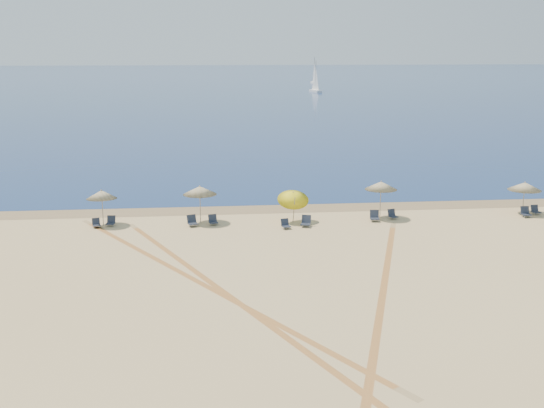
{
  "coord_description": "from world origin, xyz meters",
  "views": [
    {
      "loc": [
        -4.13,
        -21.63,
        11.39
      ],
      "look_at": [
        0.0,
        20.0,
        1.3
      ],
      "focal_mm": 42.89,
      "sensor_mm": 36.0,
      "label": 1
    }
  ],
  "objects_px": {
    "chair_6": "(286,224)",
    "sailboat_1": "(314,76)",
    "umbrella_5": "(525,186)",
    "chair_9": "(392,215)",
    "chair_2": "(96,223)",
    "umbrella_1": "(102,195)",
    "chair_7": "(306,222)",
    "umbrella_2": "(200,190)",
    "umbrella_3": "(293,196)",
    "chair_8": "(375,216)",
    "chair_3": "(111,221)",
    "chair_10": "(526,212)",
    "chair_4": "(192,221)",
    "chair_5": "(213,220)",
    "chair_11": "(535,210)",
    "sailboat_0": "(316,83)",
    "umbrella_4": "(381,186)"
  },
  "relations": [
    {
      "from": "chair_10",
      "to": "sailboat_1",
      "type": "bearing_deg",
      "value": 86.61
    },
    {
      "from": "umbrella_1",
      "to": "umbrella_3",
      "type": "relative_size",
      "value": 0.97
    },
    {
      "from": "umbrella_3",
      "to": "chair_7",
      "type": "height_order",
      "value": "umbrella_3"
    },
    {
      "from": "chair_8",
      "to": "sailboat_0",
      "type": "distance_m",
      "value": 131.04
    },
    {
      "from": "umbrella_1",
      "to": "chair_11",
      "type": "bearing_deg",
      "value": -0.18
    },
    {
      "from": "chair_5",
      "to": "chair_7",
      "type": "distance_m",
      "value": 6.14
    },
    {
      "from": "umbrella_2",
      "to": "umbrella_5",
      "type": "distance_m",
      "value": 22.62
    },
    {
      "from": "chair_7",
      "to": "umbrella_4",
      "type": "bearing_deg",
      "value": 34.24
    },
    {
      "from": "chair_10",
      "to": "chair_6",
      "type": "bearing_deg",
      "value": -174.56
    },
    {
      "from": "umbrella_5",
      "to": "umbrella_2",
      "type": "bearing_deg",
      "value": -179.37
    },
    {
      "from": "chair_4",
      "to": "chair_11",
      "type": "xyz_separation_m",
      "value": [
        23.92,
        0.74,
        -0.03
      ]
    },
    {
      "from": "umbrella_1",
      "to": "chair_2",
      "type": "xyz_separation_m",
      "value": [
        -0.37,
        -0.53,
        -1.8
      ]
    },
    {
      "from": "chair_2",
      "to": "chair_8",
      "type": "xyz_separation_m",
      "value": [
        18.44,
        -0.22,
        0.06
      ]
    },
    {
      "from": "chair_5",
      "to": "chair_8",
      "type": "bearing_deg",
      "value": -12.29
    },
    {
      "from": "umbrella_1",
      "to": "umbrella_3",
      "type": "height_order",
      "value": "umbrella_3"
    },
    {
      "from": "chair_2",
      "to": "chair_8",
      "type": "bearing_deg",
      "value": -18.13
    },
    {
      "from": "chair_3",
      "to": "chair_7",
      "type": "distance_m",
      "value": 12.82
    },
    {
      "from": "chair_7",
      "to": "chair_9",
      "type": "bearing_deg",
      "value": 29.69
    },
    {
      "from": "chair_6",
      "to": "sailboat_1",
      "type": "xyz_separation_m",
      "value": [
        29.73,
        170.54,
        2.28
      ]
    },
    {
      "from": "chair_9",
      "to": "chair_8",
      "type": "bearing_deg",
      "value": -176.03
    },
    {
      "from": "umbrella_1",
      "to": "umbrella_4",
      "type": "relative_size",
      "value": 0.92
    },
    {
      "from": "chair_8",
      "to": "chair_11",
      "type": "distance_m",
      "value": 11.72
    },
    {
      "from": "chair_8",
      "to": "sailboat_1",
      "type": "height_order",
      "value": "sailboat_1"
    },
    {
      "from": "umbrella_5",
      "to": "chair_2",
      "type": "relative_size",
      "value": 3.31
    },
    {
      "from": "chair_2",
      "to": "chair_10",
      "type": "bearing_deg",
      "value": -17.76
    },
    {
      "from": "chair_2",
      "to": "chair_7",
      "type": "bearing_deg",
      "value": -22.16
    },
    {
      "from": "umbrella_3",
      "to": "chair_10",
      "type": "xyz_separation_m",
      "value": [
        16.2,
        -0.13,
        -1.46
      ]
    },
    {
      "from": "chair_9",
      "to": "chair_11",
      "type": "relative_size",
      "value": 1.1
    },
    {
      "from": "chair_7",
      "to": "sailboat_0",
      "type": "relative_size",
      "value": 0.11
    },
    {
      "from": "umbrella_1",
      "to": "chair_4",
      "type": "relative_size",
      "value": 2.8
    },
    {
      "from": "chair_7",
      "to": "sailboat_1",
      "type": "bearing_deg",
      "value": 97.68
    },
    {
      "from": "sailboat_1",
      "to": "umbrella_1",
      "type": "bearing_deg",
      "value": -105.34
    },
    {
      "from": "chair_10",
      "to": "sailboat_0",
      "type": "bearing_deg",
      "value": 87.97
    },
    {
      "from": "chair_7",
      "to": "chair_10",
      "type": "distance_m",
      "value": 15.53
    },
    {
      "from": "chair_2",
      "to": "chair_4",
      "type": "distance_m",
      "value": 6.23
    },
    {
      "from": "chair_10",
      "to": "umbrella_5",
      "type": "bearing_deg",
      "value": 76.35
    },
    {
      "from": "chair_2",
      "to": "umbrella_1",
      "type": "bearing_deg",
      "value": 37.86
    },
    {
      "from": "chair_2",
      "to": "chair_3",
      "type": "relative_size",
      "value": 1.0
    },
    {
      "from": "umbrella_2",
      "to": "umbrella_5",
      "type": "xyz_separation_m",
      "value": [
        22.61,
        0.25,
        -0.25
      ]
    },
    {
      "from": "umbrella_1",
      "to": "sailboat_0",
      "type": "distance_m",
      "value": 133.91
    },
    {
      "from": "chair_6",
      "to": "chair_8",
      "type": "height_order",
      "value": "chair_8"
    },
    {
      "from": "umbrella_2",
      "to": "umbrella_3",
      "type": "height_order",
      "value": "umbrella_2"
    },
    {
      "from": "umbrella_5",
      "to": "chair_9",
      "type": "bearing_deg",
      "value": -176.87
    },
    {
      "from": "umbrella_2",
      "to": "chair_4",
      "type": "distance_m",
      "value": 2.13
    },
    {
      "from": "umbrella_3",
      "to": "chair_7",
      "type": "relative_size",
      "value": 2.92
    },
    {
      "from": "chair_6",
      "to": "sailboat_1",
      "type": "relative_size",
      "value": 0.09
    },
    {
      "from": "umbrella_2",
      "to": "chair_6",
      "type": "height_order",
      "value": "umbrella_2"
    },
    {
      "from": "chair_7",
      "to": "chair_6",
      "type": "bearing_deg",
      "value": -148.28
    },
    {
      "from": "chair_7",
      "to": "sailboat_0",
      "type": "bearing_deg",
      "value": 97.48
    },
    {
      "from": "umbrella_1",
      "to": "chair_11",
      "type": "distance_m",
      "value": 29.83
    }
  ]
}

